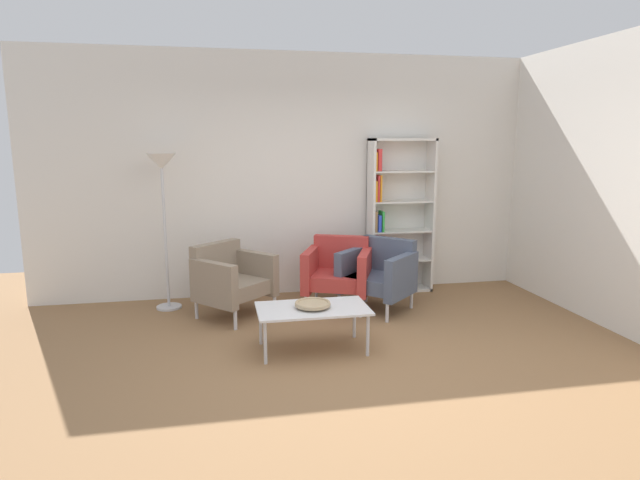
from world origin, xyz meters
TOP-DOWN VIEW (x-y plane):
  - ground_plane at (0.00, 0.00)m, footprint 8.32×8.32m
  - plaster_back_panel at (0.00, 2.46)m, footprint 6.40×0.12m
  - plaster_right_partition at (2.86, 0.60)m, footprint 0.12×5.20m
  - bookshelf_tall at (1.14, 2.25)m, footprint 0.80×0.30m
  - coffee_table_low at (-0.22, 0.51)m, footprint 1.00×0.56m
  - decorative_bowl at (-0.22, 0.51)m, footprint 0.32×0.32m
  - armchair_by_bookshelf at (0.30, 1.74)m, footprint 0.90×0.87m
  - armchair_corner_red at (-0.91, 1.64)m, footprint 0.95×0.95m
  - armchair_near_window at (0.73, 1.55)m, footprint 0.95×0.95m
  - floor_lamp_torchiere at (-1.60, 2.03)m, footprint 0.32×0.32m

SIDE VIEW (x-z plane):
  - ground_plane at x=0.00m, z-range 0.00..0.00m
  - coffee_table_low at x=-0.22m, z-range 0.17..0.57m
  - armchair_by_bookshelf at x=0.30m, z-range 0.02..0.80m
  - armchair_corner_red at x=-0.91m, z-range 0.02..0.80m
  - armchair_near_window at x=0.73m, z-range 0.02..0.80m
  - decorative_bowl at x=-0.22m, z-range 0.41..0.46m
  - bookshelf_tall at x=1.14m, z-range -0.02..1.88m
  - floor_lamp_torchiere at x=-1.60m, z-range 0.58..2.32m
  - plaster_back_panel at x=0.00m, z-range 0.00..2.90m
  - plaster_right_partition at x=2.86m, z-range 0.00..2.90m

